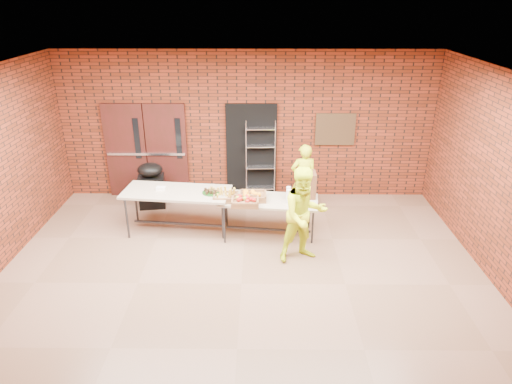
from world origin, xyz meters
TOP-DOWN VIEW (x-y plane):
  - room at (0.00, 0.00)m, footprint 8.08×7.08m
  - double_doors at (-2.20, 3.44)m, footprint 1.78×0.12m
  - dark_doorway at (0.10, 3.46)m, footprint 1.10×0.06m
  - bronze_plaque at (1.90, 3.45)m, footprint 0.85×0.04m
  - wire_rack at (0.30, 3.32)m, footprint 0.65×0.24m
  - table_left at (-1.28, 1.79)m, footprint 2.08×1.04m
  - table_right at (0.45, 1.60)m, footprint 1.88×0.95m
  - basket_bananas at (-0.33, 1.57)m, footprint 0.45×0.35m
  - basket_oranges at (0.16, 1.60)m, footprint 0.50×0.39m
  - basket_apples at (0.02, 1.37)m, footprint 0.49×0.38m
  - muffin_tray at (-0.61, 1.71)m, footprint 0.36×0.36m
  - napkin_box at (-1.58, 1.85)m, footprint 0.17×0.12m
  - coffee_dispenser at (1.13, 1.74)m, footprint 0.37×0.33m
  - cup_stack_front at (0.82, 1.45)m, footprint 0.09×0.09m
  - cup_stack_mid at (0.94, 1.38)m, footprint 0.08×0.08m
  - cup_stack_back at (0.81, 1.60)m, footprint 0.08×0.08m
  - covered_grill at (-2.02, 2.86)m, footprint 0.60×0.52m
  - volunteer_woman at (1.18, 2.66)m, footprint 0.58×0.42m
  - volunteer_man at (1.03, 0.77)m, footprint 0.98×0.87m

SIDE VIEW (x-z plane):
  - covered_grill at x=-2.02m, z-range 0.00..0.98m
  - table_right at x=0.45m, z-range 0.31..1.05m
  - volunteer_woman at x=1.18m, z-range 0.00..1.46m
  - table_left at x=-1.28m, z-range 0.34..1.16m
  - basket_bananas at x=-0.33m, z-range 0.73..0.87m
  - basket_apples at x=0.02m, z-range 0.73..0.88m
  - basket_oranges at x=0.16m, z-range 0.73..0.89m
  - volunteer_man at x=1.03m, z-range 0.00..1.68m
  - napkin_box at x=-1.58m, z-range 0.82..0.88m
  - muffin_tray at x=-0.61m, z-range 0.82..0.91m
  - cup_stack_back at x=0.81m, z-range 0.74..0.99m
  - cup_stack_mid at x=0.94m, z-range 0.74..1.00m
  - cup_stack_front at x=0.82m, z-range 0.74..1.00m
  - wire_rack at x=0.30m, z-range 0.00..1.75m
  - coffee_dispenser at x=1.13m, z-range 0.74..1.22m
  - dark_doorway at x=0.10m, z-range 0.00..2.10m
  - double_doors at x=-2.20m, z-range 0.00..2.10m
  - bronze_plaque at x=1.90m, z-range 1.20..1.90m
  - room at x=0.00m, z-range -0.04..3.24m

